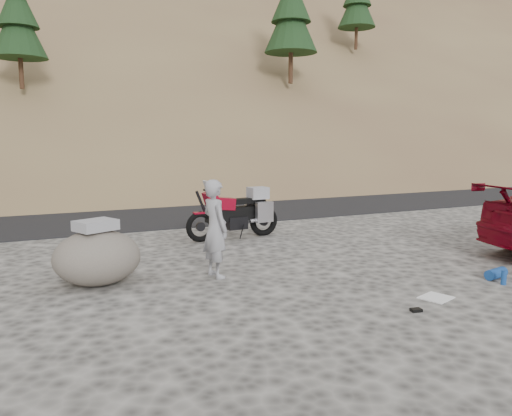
{
  "coord_description": "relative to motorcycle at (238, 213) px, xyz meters",
  "views": [
    {
      "loc": [
        -4.08,
        -7.03,
        2.35
      ],
      "look_at": [
        -0.01,
        1.76,
        1.0
      ],
      "focal_mm": 35.0,
      "sensor_mm": 36.0,
      "label": 1
    }
  ],
  "objects": [
    {
      "name": "ground",
      "position": [
        -0.44,
        -3.75,
        -0.61
      ],
      "size": [
        140.0,
        140.0,
        0.0
      ],
      "primitive_type": "plane",
      "color": "#3D3B38",
      "rests_on": "ground"
    },
    {
      "name": "motorcycle",
      "position": [
        0.0,
        0.0,
        0.0
      ],
      "size": [
        2.4,
        0.78,
        1.42
      ],
      "rotation": [
        0.0,
        0.0,
        0.07
      ],
      "color": "black",
      "rests_on": "ground"
    },
    {
      "name": "gear_blue_mat",
      "position": [
        2.61,
        -5.06,
        -0.52
      ],
      "size": [
        0.47,
        0.26,
        0.18
      ],
      "primitive_type": "cylinder",
      "rotation": [
        0.0,
        1.57,
        0.19
      ],
      "color": "navy",
      "rests_on": "ground"
    },
    {
      "name": "hillside",
      "position": [
        -0.48,
        37.13,
        10.47
      ],
      "size": [
        120.0,
        73.0,
        46.72
      ],
      "color": "brown",
      "rests_on": "ground"
    },
    {
      "name": "boulder",
      "position": [
        -3.54,
        -2.59,
        -0.14
      ],
      "size": [
        1.6,
        1.44,
        1.08
      ],
      "rotation": [
        0.0,
        0.0,
        0.22
      ],
      "color": "#514C46",
      "rests_on": "ground"
    },
    {
      "name": "gear_bottle",
      "position": [
        2.43,
        -5.35,
        -0.49
      ],
      "size": [
        0.1,
        0.1,
        0.24
      ],
      "primitive_type": "cylinder",
      "rotation": [
        0.0,
        0.0,
        0.21
      ],
      "color": "navy",
      "rests_on": "ground"
    },
    {
      "name": "gear_glove_a",
      "position": [
        0.24,
        -5.74,
        -0.59
      ],
      "size": [
        0.16,
        0.13,
        0.04
      ],
      "primitive_type": "cube",
      "rotation": [
        0.0,
        0.0,
        -0.18
      ],
      "color": "black",
      "rests_on": "ground"
    },
    {
      "name": "man",
      "position": [
        -1.65,
        -2.93,
        -0.61
      ],
      "size": [
        0.5,
        0.67,
        1.68
      ],
      "primitive_type": "imported",
      "rotation": [
        0.0,
        0.0,
        1.74
      ],
      "color": "#949399",
      "rests_on": "ground"
    },
    {
      "name": "road",
      "position": [
        -0.44,
        5.25,
        -0.61
      ],
      "size": [
        120.0,
        7.0,
        0.05
      ],
      "primitive_type": "cube",
      "color": "black",
      "rests_on": "ground"
    },
    {
      "name": "gear_white_cloth",
      "position": [
        0.92,
        -5.41,
        -0.6
      ],
      "size": [
        0.54,
        0.51,
        0.01
      ],
      "primitive_type": "cube",
      "rotation": [
        0.0,
        0.0,
        0.32
      ],
      "color": "white",
      "rests_on": "ground"
    }
  ]
}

